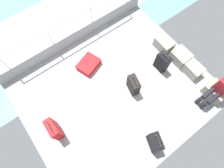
# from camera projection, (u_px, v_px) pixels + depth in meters

# --- Properties ---
(ground_plane) EXTENTS (4.40, 5.20, 0.06)m
(ground_plane) POSITION_uv_depth(u_px,v_px,m) (116.00, 91.00, 5.28)
(ground_plane) COLOR #939699
(gunwale_port) EXTENTS (0.06, 5.20, 0.45)m
(gunwale_port) POSITION_uv_depth(u_px,v_px,m) (75.00, 37.00, 5.71)
(gunwale_port) COLOR #939699
(gunwale_port) RESTS_ON ground_plane
(railing_port) EXTENTS (0.04, 4.20, 1.02)m
(railing_port) POSITION_uv_depth(u_px,v_px,m) (71.00, 25.00, 5.20)
(railing_port) COLOR silver
(railing_port) RESTS_ON ground_plane
(sea_wake) EXTENTS (12.00, 12.00, 0.01)m
(sea_wake) POSITION_uv_depth(u_px,v_px,m) (57.00, 21.00, 6.68)
(sea_wake) COLOR #6B99A8
(sea_wake) RESTS_ON ground_plane
(cargo_crate_0) EXTENTS (0.60, 0.40, 0.35)m
(cargo_crate_0) POSITION_uv_depth(u_px,v_px,m) (164.00, 44.00, 5.67)
(cargo_crate_0) COLOR gray
(cargo_crate_0) RESTS_ON ground_plane
(cargo_crate_1) EXTENTS (0.57, 0.46, 0.36)m
(cargo_crate_1) POSITION_uv_depth(u_px,v_px,m) (180.00, 57.00, 5.48)
(cargo_crate_1) COLOR #9E9989
(cargo_crate_1) RESTS_ON ground_plane
(cargo_crate_2) EXTENTS (0.54, 0.39, 0.34)m
(cargo_crate_2) POSITION_uv_depth(u_px,v_px,m) (193.00, 70.00, 5.32)
(cargo_crate_2) COLOR gray
(cargo_crate_2) RESTS_ON ground_plane
(cargo_crate_3) EXTENTS (0.59, 0.44, 0.37)m
(cargo_crate_3) POSITION_uv_depth(u_px,v_px,m) (215.00, 91.00, 5.05)
(cargo_crate_3) COLOR #9E9989
(cargo_crate_3) RESTS_ON ground_plane
(passenger_seated) EXTENTS (0.34, 0.66, 1.07)m
(passenger_seated) POSITION_uv_depth(u_px,v_px,m) (218.00, 90.00, 4.66)
(passenger_seated) COLOR maroon
(passenger_seated) RESTS_ON ground_plane
(suitcase_0) EXTENTS (0.68, 0.76, 0.21)m
(suitcase_0) POSITION_uv_depth(u_px,v_px,m) (89.00, 64.00, 5.47)
(suitcase_0) COLOR red
(suitcase_0) RESTS_ON ground_plane
(suitcase_1) EXTENTS (0.46, 0.21, 0.79)m
(suitcase_1) POSITION_uv_depth(u_px,v_px,m) (54.00, 129.00, 4.50)
(suitcase_1) COLOR red
(suitcase_1) RESTS_ON ground_plane
(suitcase_2) EXTENTS (0.39, 0.23, 0.73)m
(suitcase_2) POSITION_uv_depth(u_px,v_px,m) (162.00, 62.00, 5.25)
(suitcase_2) COLOR black
(suitcase_2) RESTS_ON ground_plane
(suitcase_3) EXTENTS (0.46, 0.30, 0.69)m
(suitcase_3) POSITION_uv_depth(u_px,v_px,m) (133.00, 85.00, 5.00)
(suitcase_3) COLOR black
(suitcase_3) RESTS_ON ground_plane
(suitcase_4) EXTENTS (0.48, 0.36, 0.66)m
(suitcase_4) POSITION_uv_depth(u_px,v_px,m) (155.00, 142.00, 4.44)
(suitcase_4) COLOR black
(suitcase_4) RESTS_ON ground_plane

